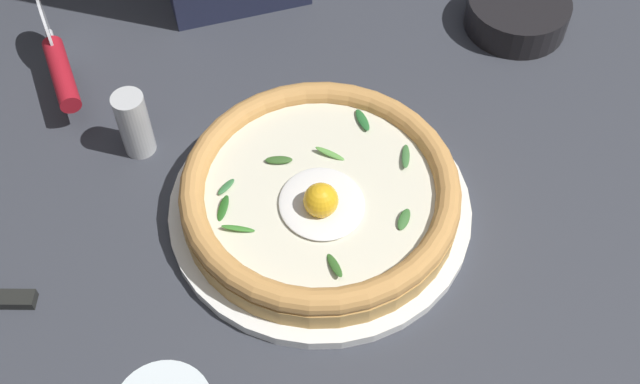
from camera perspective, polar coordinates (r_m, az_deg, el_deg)
The scene contains 6 objects.
ground_plane at distance 0.78m, azimuth 1.25°, elevation 0.08°, with size 2.40×2.40×0.03m, color #363941.
pizza_plate at distance 0.74m, azimuth -0.00°, elevation -1.18°, with size 0.29×0.29×0.01m, color white.
pizza at distance 0.72m, azimuth 0.00°, elevation -0.03°, with size 0.26×0.26×0.06m.
side_bowl at distance 0.94m, azimuth 14.40°, elevation 12.73°, with size 0.12×0.12×0.04m, color black.
pizza_cutter at distance 0.87m, azimuth -18.87°, elevation 9.13°, with size 0.16×0.03×0.08m.
pepper_shaker at distance 0.79m, azimuth -13.62°, elevation 4.93°, with size 0.03×0.03×0.08m, color silver.
Camera 1 is at (-0.43, 0.16, 0.62)m, focal length 43.16 mm.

